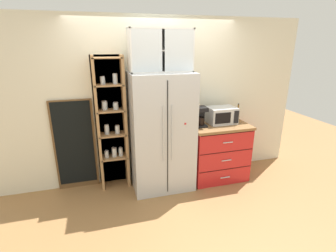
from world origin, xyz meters
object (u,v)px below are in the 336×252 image
(mug_cream, at_px, (218,120))
(microwave, at_px, (222,115))
(refrigerator, at_px, (162,132))
(chalkboard_menu, at_px, (75,145))
(coffee_maker, at_px, (200,116))
(bottle_amber, at_px, (238,114))

(mug_cream, bearing_deg, microwave, 10.43)
(refrigerator, height_order, mug_cream, refrigerator)
(refrigerator, bearing_deg, mug_cream, 2.92)
(microwave, bearing_deg, refrigerator, -176.60)
(mug_cream, distance_m, chalkboard_menu, 2.25)
(refrigerator, relative_size, microwave, 4.03)
(mug_cream, height_order, chalkboard_menu, chalkboard_menu)
(coffee_maker, xyz_separation_m, chalkboard_menu, (-1.88, 0.29, -0.38))
(microwave, xyz_separation_m, bottle_amber, (0.29, 0.00, 0.00))
(coffee_maker, xyz_separation_m, mug_cream, (0.33, 0.03, -0.11))
(coffee_maker, distance_m, bottle_amber, 0.69)
(coffee_maker, xyz_separation_m, bottle_amber, (0.68, 0.04, -0.02))
(refrigerator, distance_m, chalkboard_menu, 1.32)
(chalkboard_menu, bearing_deg, bottle_amber, -5.40)
(coffee_maker, height_order, bottle_amber, coffee_maker)
(mug_cream, relative_size, chalkboard_menu, 0.08)
(microwave, distance_m, coffee_maker, 0.40)
(mug_cream, xyz_separation_m, bottle_amber, (0.36, 0.01, 0.08))
(mug_cream, relative_size, bottle_amber, 0.38)
(refrigerator, xyz_separation_m, microwave, (1.01, 0.06, 0.17))
(bottle_amber, bearing_deg, microwave, -179.52)
(coffee_maker, relative_size, mug_cream, 2.71)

